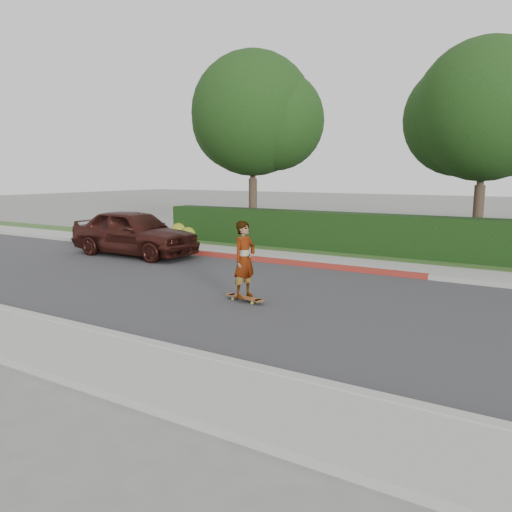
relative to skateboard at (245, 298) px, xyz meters
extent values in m
plane|color=slate|center=(2.06, 0.62, -0.10)|extent=(120.00, 120.00, 0.00)
cube|color=#2D2D30|center=(2.06, 0.62, -0.09)|extent=(60.00, 8.00, 0.01)
cube|color=#9E9E99|center=(2.06, -3.48, -0.02)|extent=(60.00, 0.20, 0.15)
cube|color=gray|center=(2.06, -4.38, -0.04)|extent=(60.00, 1.60, 0.12)
cube|color=#9E9E99|center=(2.06, 4.72, -0.02)|extent=(60.00, 0.20, 0.15)
cube|color=maroon|center=(-2.94, 4.72, -0.02)|extent=(12.00, 0.21, 0.15)
cube|color=gray|center=(2.06, 5.62, -0.04)|extent=(60.00, 1.60, 0.12)
cube|color=#2D4C1E|center=(2.06, 7.22, -0.05)|extent=(60.00, 1.60, 0.10)
cube|color=black|center=(-0.94, 7.82, 0.65)|extent=(15.00, 1.00, 1.50)
sphere|color=#2D4C19|center=(-8.14, 7.42, 0.25)|extent=(0.90, 0.90, 0.90)
sphere|color=#2D4C19|center=(-7.54, 7.22, 0.20)|extent=(0.70, 0.70, 0.70)
cylinder|color=#33261C|center=(-5.44, 9.12, 1.25)|extent=(0.36, 0.36, 2.70)
cylinder|color=#33261C|center=(-5.44, 9.12, 3.28)|extent=(0.24, 0.24, 2.25)
sphere|color=black|center=(-5.44, 9.12, 5.30)|extent=(5.20, 5.20, 5.20)
sphere|color=black|center=(-6.24, 9.52, 5.10)|extent=(4.42, 4.42, 4.42)
sphere|color=black|center=(-4.54, 9.42, 5.00)|extent=(4.16, 4.16, 4.16)
cylinder|color=#33261C|center=(3.56, 9.62, 1.16)|extent=(0.36, 0.36, 2.52)
cylinder|color=#33261C|center=(3.56, 9.62, 3.05)|extent=(0.24, 0.24, 2.10)
sphere|color=black|center=(3.56, 9.62, 4.94)|extent=(4.80, 4.80, 4.80)
sphere|color=black|center=(2.76, 10.02, 4.74)|extent=(4.08, 4.08, 4.08)
cylinder|color=gold|center=(-0.31, -0.04, -0.06)|extent=(0.06, 0.04, 0.06)
cylinder|color=gold|center=(-0.28, 0.13, -0.06)|extent=(0.06, 0.04, 0.06)
cylinder|color=gold|center=(0.28, -0.13, -0.06)|extent=(0.06, 0.04, 0.06)
cylinder|color=gold|center=(0.31, 0.04, -0.06)|extent=(0.06, 0.04, 0.06)
cube|color=silver|center=(-0.29, 0.05, -0.02)|extent=(0.08, 0.18, 0.02)
cube|color=silver|center=(0.29, -0.05, -0.02)|extent=(0.08, 0.18, 0.02)
cube|color=brown|center=(0.00, 0.00, 0.01)|extent=(0.91, 0.35, 0.02)
cylinder|color=brown|center=(-0.44, 0.07, 0.01)|extent=(0.25, 0.25, 0.02)
cylinder|color=brown|center=(0.44, -0.07, 0.01)|extent=(0.25, 0.25, 0.02)
imported|color=white|center=(0.00, 0.00, 0.89)|extent=(0.52, 0.70, 1.76)
imported|color=#381612|center=(-6.93, 3.46, 0.74)|extent=(4.92, 2.00, 1.67)
camera|label=1|loc=(6.05, -9.38, 2.83)|focal=35.00mm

